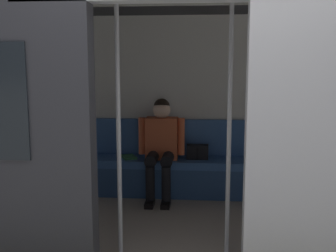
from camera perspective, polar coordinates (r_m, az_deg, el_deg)
The scene contains 7 objects.
train_car at distance 3.79m, azimuth 0.56°, elevation 7.50°, with size 6.40×2.69×2.28m.
bench_seat at distance 4.94m, azimuth 2.22°, elevation -5.88°, with size 2.46×0.44×0.45m.
person_seated at distance 4.84m, azimuth -0.98°, elevation -2.23°, with size 0.55×0.67×1.18m.
handbag at distance 4.96m, azimuth 4.12°, elevation -3.60°, with size 0.26×0.15×0.17m.
book at distance 5.01m, azimuth -5.47°, elevation -4.30°, with size 0.15×0.22×0.03m, color #33723F.
grab_pole_door at distance 3.23m, azimuth -6.89°, elevation -0.53°, with size 0.04×0.04×2.14m, color silver.
grab_pole_far at distance 3.31m, azimuth 8.51°, elevation -0.34°, with size 0.04×0.04×2.14m, color silver.
Camera 1 is at (-0.23, 2.60, 1.58)m, focal length 43.81 mm.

